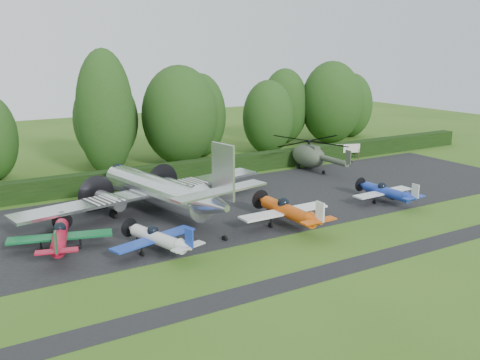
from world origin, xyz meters
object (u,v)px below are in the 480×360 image
light_plane_red (60,237)px  light_plane_white (158,238)px  helicopter (309,154)px  sign_board (347,149)px  light_plane_blue (386,192)px  transport_plane (157,191)px  light_plane_orange (288,211)px

light_plane_red → light_plane_white: light_plane_red is taller
light_plane_white → helicopter: (25.24, 15.38, 0.81)m
sign_board → light_plane_blue: bearing=-139.5°
light_plane_red → sign_board: bearing=4.2°
light_plane_blue → light_plane_red: bearing=176.7°
light_plane_blue → sign_board: bearing=61.7°
light_plane_white → helicopter: bearing=47.9°
transport_plane → light_plane_orange: bearing=-34.7°
light_plane_orange → light_plane_blue: bearing=4.7°
helicopter → sign_board: size_ratio=3.58×
helicopter → sign_board: bearing=13.8°
light_plane_blue → helicopter: bearing=83.6°
helicopter → sign_board: helicopter is taller
transport_plane → light_plane_orange: size_ratio=2.85×
light_plane_orange → light_plane_blue: 11.78m
light_plane_orange → helicopter: 20.81m
light_plane_red → sign_board: size_ratio=2.12×
light_plane_red → sign_board: (38.79, 13.72, 0.20)m
sign_board → light_plane_white: bearing=-170.9°
light_plane_white → light_plane_orange: 11.23m
transport_plane → light_plane_red: transport_plane is taller
light_plane_red → light_plane_white: size_ratio=1.07×
light_plane_white → helicopter: size_ratio=0.56×
transport_plane → helicopter: (21.90, 7.16, -0.25)m
transport_plane → light_plane_white: size_ratio=3.38×
transport_plane → light_plane_white: transport_plane is taller
light_plane_red → light_plane_blue: bearing=-20.9°
light_plane_blue → sign_board: (9.85, 16.59, 0.30)m
light_plane_red → helicopter: helicopter is taller
transport_plane → light_plane_white: bearing=-100.6°
light_plane_red → light_plane_white: bearing=-46.7°
light_plane_white → light_plane_blue: light_plane_white is taller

